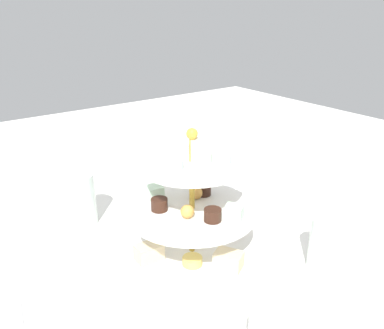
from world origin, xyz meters
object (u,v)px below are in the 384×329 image
object	(u,v)px
tiered_serving_stand	(192,219)
water_glass_tall_right	(80,199)
butter_knife_left	(228,187)
butter_knife_right	(19,327)
water_glass_mid_back	(326,244)

from	to	relation	value
tiered_serving_stand	water_glass_tall_right	distance (m)	0.27
butter_knife_left	butter_knife_right	bearing A→B (deg)	66.49
tiered_serving_stand	water_glass_mid_back	bearing A→B (deg)	44.12
butter_knife_right	water_glass_mid_back	size ratio (longest dim) A/B	1.71
butter_knife_left	butter_knife_right	world-z (taller)	same
water_glass_tall_right	butter_knife_right	world-z (taller)	water_glass_tall_right
butter_knife_left	water_glass_tall_right	bearing A→B (deg)	40.77
water_glass_mid_back	butter_knife_left	bearing A→B (deg)	166.41
tiered_serving_stand	water_glass_tall_right	xyz separation A→B (m)	(-0.24, -0.12, -0.02)
water_glass_mid_back	tiered_serving_stand	bearing A→B (deg)	-135.88
tiered_serving_stand	butter_knife_left	size ratio (longest dim) A/B	1.69
tiered_serving_stand	butter_knife_left	world-z (taller)	tiered_serving_stand
water_glass_tall_right	tiered_serving_stand	bearing A→B (deg)	26.74
water_glass_tall_right	butter_knife_right	xyz separation A→B (m)	(0.24, -0.20, -0.06)
butter_knife_right	water_glass_mid_back	distance (m)	0.52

